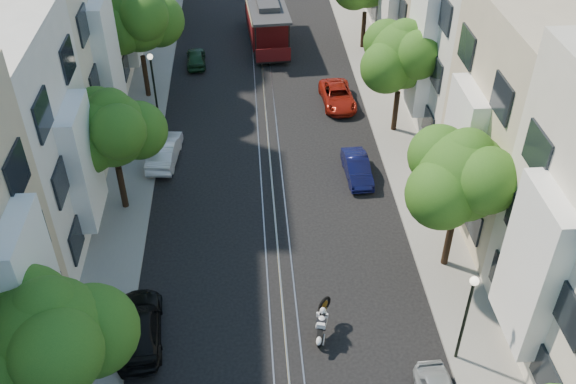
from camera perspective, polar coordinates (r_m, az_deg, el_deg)
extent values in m
plane|color=black|center=(43.49, -2.29, 10.71)|extent=(200.00, 200.00, 0.00)
cube|color=gray|center=(44.23, 7.30, 11.01)|extent=(2.50, 80.00, 0.12)
cube|color=gray|center=(43.89, -11.95, 10.26)|extent=(2.50, 80.00, 0.12)
cube|color=gray|center=(43.47, -3.03, 10.70)|extent=(0.06, 80.00, 0.02)
cube|color=gray|center=(43.48, -2.29, 10.73)|extent=(0.06, 80.00, 0.02)
cube|color=gray|center=(43.50, -1.56, 10.75)|extent=(0.06, 80.00, 0.02)
cube|color=tan|center=(43.49, -2.29, 10.72)|extent=(0.08, 80.00, 0.01)
cube|color=white|center=(23.03, 20.94, -6.29)|extent=(0.90, 3.04, 6.05)
cube|color=beige|center=(30.07, 22.38, 5.38)|extent=(7.00, 8.00, 10.00)
cube|color=white|center=(29.04, 15.23, 3.98)|extent=(0.90, 3.04, 5.50)
cube|color=silver|center=(36.11, 17.97, 13.59)|extent=(7.00, 8.00, 12.00)
cube|color=white|center=(35.31, 11.78, 12.36)|extent=(0.90, 3.04, 6.60)
cube|color=#C6B28C|center=(43.63, 14.17, 16.20)|extent=(7.00, 8.00, 9.00)
cube|color=white|center=(42.91, 9.00, 15.46)|extent=(0.90, 3.04, 4.95)
cube|color=white|center=(22.33, -21.73, -8.53)|extent=(0.90, 3.04, 5.93)
cube|color=white|center=(28.49, -17.90, 2.49)|extent=(0.90, 3.04, 5.39)
cube|color=beige|center=(35.45, -22.21, 11.95)|extent=(7.00, 8.00, 11.76)
cube|color=white|center=(34.85, -15.82, 11.19)|extent=(0.90, 3.04, 6.47)
cube|color=silver|center=(43.08, -19.18, 14.87)|extent=(7.00, 8.00, 8.82)
cube|color=white|center=(42.53, -13.90, 14.52)|extent=(0.90, 3.04, 4.85)
cylinder|color=black|center=(28.20, 14.05, -4.30)|extent=(0.30, 0.30, 2.45)
sphere|color=#1D4812|center=(26.08, 15.18, 1.38)|extent=(3.64, 3.64, 3.64)
sphere|color=#1D4812|center=(27.05, 16.96, 1.41)|extent=(2.91, 2.91, 2.91)
sphere|color=#1D4812|center=(25.44, 13.48, -0.17)|extent=(2.84, 2.84, 2.84)
sphere|color=#1D4812|center=(25.68, 15.65, 3.14)|extent=(2.18, 2.18, 2.18)
cylinder|color=black|center=(36.77, 9.53, 7.13)|extent=(0.30, 0.30, 2.38)
sphere|color=#1D4812|center=(35.21, 10.10, 11.84)|extent=(3.54, 3.54, 3.54)
sphere|color=#1D4812|center=(36.09, 11.59, 11.61)|extent=(2.83, 2.83, 2.83)
sphere|color=#1D4812|center=(34.52, 8.73, 10.89)|extent=(2.76, 2.76, 2.76)
sphere|color=#1D4812|center=(34.95, 10.39, 13.24)|extent=(2.12, 2.12, 2.12)
cylinder|color=black|center=(46.34, 6.72, 14.14)|extent=(0.30, 0.30, 2.52)
sphere|color=#1D4812|center=(20.54, -20.50, -11.98)|extent=(3.64, 3.64, 3.64)
sphere|color=#1D4812|center=(20.85, -17.02, -11.70)|extent=(2.91, 2.91, 2.91)
sphere|color=#1D4812|center=(20.64, -23.33, -13.93)|extent=(2.84, 2.84, 2.84)
sphere|color=#1D4812|center=(19.93, -20.72, -10.08)|extent=(2.18, 2.18, 2.18)
cylinder|color=black|center=(31.47, -14.53, 0.43)|extent=(0.30, 0.30, 2.27)
sphere|color=#1D4812|center=(29.70, -15.48, 5.38)|extent=(3.38, 3.38, 3.38)
sphere|color=#1D4812|center=(30.12, -13.17, 5.37)|extent=(2.70, 2.70, 2.70)
sphere|color=#1D4812|center=(29.49, -17.39, 4.04)|extent=(2.64, 2.64, 2.64)
sphere|color=#1D4812|center=(29.31, -15.55, 6.98)|extent=(2.03, 2.03, 2.03)
cylinder|color=black|center=(40.62, -12.53, 10.03)|extent=(0.30, 0.30, 2.62)
sphere|color=#1D4812|center=(39.09, -13.28, 14.85)|extent=(3.90, 3.90, 3.90)
sphere|color=#1D4812|center=(39.54, -11.49, 14.73)|extent=(3.12, 3.12, 3.12)
sphere|color=#1D4812|center=(38.73, -14.76, 13.91)|extent=(3.04, 3.04, 3.04)
sphere|color=#1D4812|center=(38.84, -13.30, 16.13)|extent=(2.34, 2.34, 2.34)
cylinder|color=black|center=(50.62, -11.20, 15.68)|extent=(0.30, 0.30, 2.38)
cylinder|color=black|center=(24.09, 15.41, -10.97)|extent=(0.12, 0.12, 4.00)
sphere|color=#FFF2CC|center=(22.68, 16.24, -7.61)|extent=(0.32, 0.32, 0.32)
cylinder|color=black|center=(37.54, -11.77, 8.94)|extent=(0.12, 0.12, 4.00)
sphere|color=#FFF2CC|center=(36.65, -12.17, 11.67)|extent=(0.32, 0.32, 0.32)
torus|color=black|center=(25.14, 2.86, -12.88)|extent=(0.31, 0.73, 0.72)
torus|color=black|center=(25.36, 3.26, -9.94)|extent=(0.58, 0.58, 0.70)
ellipsoid|color=silver|center=(25.09, 3.06, -11.26)|extent=(0.65, 1.05, 0.87)
ellipsoid|color=silver|center=(24.79, 2.99, -11.42)|extent=(0.48, 0.61, 0.49)
cube|color=black|center=(24.70, 2.86, -12.40)|extent=(0.32, 0.53, 0.36)
cube|color=silver|center=(24.77, 2.99, -11.47)|extent=(0.44, 0.59, 0.22)
sphere|color=black|center=(24.91, 3.09, -10.79)|extent=(0.25, 0.25, 0.25)
cube|color=black|center=(47.35, -1.91, 13.68)|extent=(2.87, 8.26, 0.30)
cube|color=#460B0D|center=(46.87, -1.94, 15.04)|extent=(2.77, 5.23, 2.44)
cube|color=beige|center=(46.52, -1.96, 16.08)|extent=(2.82, 5.28, 0.61)
cube|color=#2D2D30|center=(46.38, -1.97, 16.55)|extent=(3.08, 8.27, 0.18)
imported|color=#0B0D38|center=(33.12, 6.17, 2.11)|extent=(1.30, 3.37, 1.10)
imported|color=maroon|center=(39.41, 4.44, 8.50)|extent=(2.03, 4.08, 1.11)
imported|color=black|center=(25.70, -13.12, -11.58)|extent=(2.08, 4.39, 1.24)
imported|color=silver|center=(34.72, -10.94, 3.62)|extent=(1.73, 3.98, 1.27)
imported|color=#16371D|center=(44.46, -8.18, 11.75)|extent=(1.41, 3.16, 1.06)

